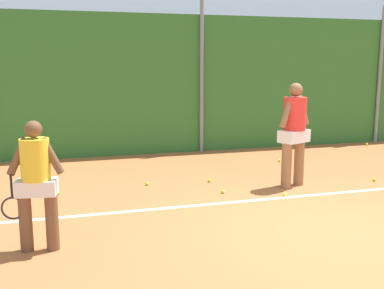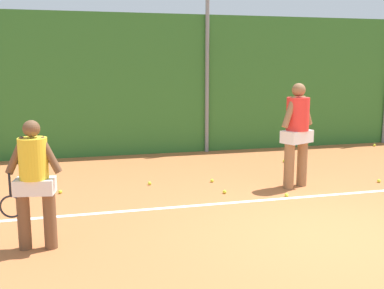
{
  "view_description": "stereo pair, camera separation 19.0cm",
  "coord_description": "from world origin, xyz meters",
  "px_view_note": "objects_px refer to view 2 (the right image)",
  "views": [
    {
      "loc": [
        -3.48,
        -5.14,
        2.27
      ],
      "look_at": [
        -1.59,
        1.4,
        1.06
      ],
      "focal_mm": 42.94,
      "sensor_mm": 36.0,
      "label": 1
    },
    {
      "loc": [
        -3.3,
        -5.19,
        2.27
      ],
      "look_at": [
        -1.59,
        1.4,
        1.06
      ],
      "focal_mm": 42.94,
      "sensor_mm": 36.0,
      "label": 2
    }
  ],
  "objects_px": {
    "tennis_ball_4": "(40,167)",
    "tennis_ball_9": "(225,192)",
    "tennis_ball_5": "(379,181)",
    "player_foreground_near": "(34,178)",
    "player_midcourt": "(297,130)",
    "tennis_ball_3": "(60,192)",
    "tennis_ball_8": "(374,145)",
    "tennis_ball_1": "(286,195)",
    "tennis_ball_6": "(150,183)",
    "tennis_ball_2": "(212,181)",
    "tennis_ball_10": "(284,161)"
  },
  "relations": [
    {
      "from": "tennis_ball_5",
      "to": "tennis_ball_4",
      "type": "bearing_deg",
      "value": 155.99
    },
    {
      "from": "tennis_ball_2",
      "to": "tennis_ball_6",
      "type": "bearing_deg",
      "value": 175.21
    },
    {
      "from": "tennis_ball_10",
      "to": "player_foreground_near",
      "type": "bearing_deg",
      "value": -143.58
    },
    {
      "from": "tennis_ball_1",
      "to": "tennis_ball_6",
      "type": "distance_m",
      "value": 2.55
    },
    {
      "from": "tennis_ball_3",
      "to": "tennis_ball_5",
      "type": "bearing_deg",
      "value": -7.19
    },
    {
      "from": "player_midcourt",
      "to": "tennis_ball_1",
      "type": "relative_size",
      "value": 29.03
    },
    {
      "from": "player_foreground_near",
      "to": "tennis_ball_9",
      "type": "height_order",
      "value": "player_foreground_near"
    },
    {
      "from": "tennis_ball_4",
      "to": "tennis_ball_3",
      "type": "bearing_deg",
      "value": -77.4
    },
    {
      "from": "tennis_ball_2",
      "to": "player_midcourt",
      "type": "bearing_deg",
      "value": -27.55
    },
    {
      "from": "tennis_ball_3",
      "to": "tennis_ball_10",
      "type": "distance_m",
      "value": 5.14
    },
    {
      "from": "tennis_ball_4",
      "to": "tennis_ball_9",
      "type": "xyz_separation_m",
      "value": [
        3.27,
        -2.82,
        0.0
      ]
    },
    {
      "from": "tennis_ball_4",
      "to": "tennis_ball_8",
      "type": "height_order",
      "value": "same"
    },
    {
      "from": "tennis_ball_5",
      "to": "tennis_ball_9",
      "type": "bearing_deg",
      "value": 179.56
    },
    {
      "from": "player_midcourt",
      "to": "tennis_ball_2",
      "type": "xyz_separation_m",
      "value": [
        -1.39,
        0.72,
        -1.04
      ]
    },
    {
      "from": "player_midcourt",
      "to": "tennis_ball_4",
      "type": "xyz_separation_m",
      "value": [
        -4.67,
        2.74,
        -1.04
      ]
    },
    {
      "from": "tennis_ball_3",
      "to": "tennis_ball_5",
      "type": "relative_size",
      "value": 1.0
    },
    {
      "from": "tennis_ball_9",
      "to": "tennis_ball_10",
      "type": "bearing_deg",
      "value": 44.2
    },
    {
      "from": "tennis_ball_8",
      "to": "tennis_ball_9",
      "type": "bearing_deg",
      "value": -148.42
    },
    {
      "from": "tennis_ball_8",
      "to": "tennis_ball_6",
      "type": "bearing_deg",
      "value": -159.71
    },
    {
      "from": "player_foreground_near",
      "to": "tennis_ball_6",
      "type": "bearing_deg",
      "value": -115.28
    },
    {
      "from": "player_midcourt",
      "to": "tennis_ball_2",
      "type": "bearing_deg",
      "value": 128.45
    },
    {
      "from": "tennis_ball_1",
      "to": "tennis_ball_5",
      "type": "distance_m",
      "value": 2.2
    },
    {
      "from": "player_foreground_near",
      "to": "tennis_ball_10",
      "type": "relative_size",
      "value": 24.31
    },
    {
      "from": "player_midcourt",
      "to": "tennis_ball_3",
      "type": "bearing_deg",
      "value": 147.3
    },
    {
      "from": "tennis_ball_10",
      "to": "tennis_ball_4",
      "type": "bearing_deg",
      "value": 172.32
    },
    {
      "from": "player_midcourt",
      "to": "tennis_ball_1",
      "type": "xyz_separation_m",
      "value": [
        -0.43,
        -0.54,
        -1.04
      ]
    },
    {
      "from": "tennis_ball_3",
      "to": "tennis_ball_6",
      "type": "relative_size",
      "value": 1.0
    },
    {
      "from": "tennis_ball_5",
      "to": "tennis_ball_8",
      "type": "distance_m",
      "value": 4.13
    },
    {
      "from": "player_midcourt",
      "to": "tennis_ball_9",
      "type": "bearing_deg",
      "value": 159.29
    },
    {
      "from": "tennis_ball_1",
      "to": "tennis_ball_3",
      "type": "relative_size",
      "value": 1.0
    },
    {
      "from": "player_midcourt",
      "to": "tennis_ball_5",
      "type": "xyz_separation_m",
      "value": [
        1.72,
        -0.1,
        -1.04
      ]
    },
    {
      "from": "tennis_ball_2",
      "to": "tennis_ball_10",
      "type": "relative_size",
      "value": 1.0
    },
    {
      "from": "tennis_ball_8",
      "to": "tennis_ball_9",
      "type": "relative_size",
      "value": 1.0
    },
    {
      "from": "tennis_ball_3",
      "to": "tennis_ball_6",
      "type": "xyz_separation_m",
      "value": [
        1.62,
        0.18,
        0.0
      ]
    },
    {
      "from": "tennis_ball_1",
      "to": "tennis_ball_10",
      "type": "xyz_separation_m",
      "value": [
        1.19,
        2.55,
        0.0
      ]
    },
    {
      "from": "tennis_ball_2",
      "to": "tennis_ball_8",
      "type": "xyz_separation_m",
      "value": [
        5.47,
        2.57,
        0.0
      ]
    },
    {
      "from": "tennis_ball_1",
      "to": "tennis_ball_8",
      "type": "distance_m",
      "value": 5.92
    },
    {
      "from": "tennis_ball_3",
      "to": "tennis_ball_1",
      "type": "bearing_deg",
      "value": -17.4
    },
    {
      "from": "player_midcourt",
      "to": "tennis_ball_3",
      "type": "height_order",
      "value": "player_midcourt"
    },
    {
      "from": "player_foreground_near",
      "to": "player_midcourt",
      "type": "xyz_separation_m",
      "value": [
        4.41,
        1.8,
        0.18
      ]
    },
    {
      "from": "player_foreground_near",
      "to": "tennis_ball_5",
      "type": "relative_size",
      "value": 24.31
    },
    {
      "from": "tennis_ball_5",
      "to": "tennis_ball_1",
      "type": "bearing_deg",
      "value": -168.57
    },
    {
      "from": "tennis_ball_3",
      "to": "tennis_ball_4",
      "type": "distance_m",
      "value": 2.15
    },
    {
      "from": "player_foreground_near",
      "to": "tennis_ball_4",
      "type": "relative_size",
      "value": 24.31
    },
    {
      "from": "tennis_ball_9",
      "to": "tennis_ball_5",
      "type": "bearing_deg",
      "value": -0.44
    },
    {
      "from": "tennis_ball_3",
      "to": "tennis_ball_6",
      "type": "bearing_deg",
      "value": 6.35
    },
    {
      "from": "player_midcourt",
      "to": "tennis_ball_10",
      "type": "relative_size",
      "value": 29.03
    },
    {
      "from": "tennis_ball_5",
      "to": "tennis_ball_8",
      "type": "xyz_separation_m",
      "value": [
        2.36,
        3.39,
        0.0
      ]
    },
    {
      "from": "tennis_ball_9",
      "to": "tennis_ball_10",
      "type": "xyz_separation_m",
      "value": [
        2.15,
        2.09,
        0.0
      ]
    },
    {
      "from": "tennis_ball_8",
      "to": "tennis_ball_10",
      "type": "xyz_separation_m",
      "value": [
        -3.33,
        -1.28,
        0.0
      ]
    }
  ]
}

